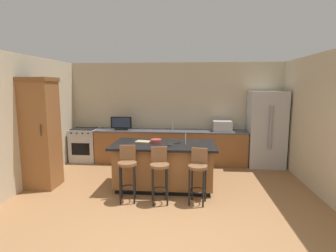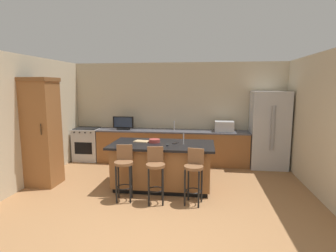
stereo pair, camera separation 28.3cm
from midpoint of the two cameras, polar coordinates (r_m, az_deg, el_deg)
ground_plane at (r=4.05m, az=-4.69°, el=-22.39°), size 16.22×16.22×0.00m
wall_back at (r=7.54m, az=0.39°, el=2.93°), size 6.28×0.12×2.70m
wall_left at (r=6.55m, az=-27.82°, el=1.11°), size 0.12×4.45×2.70m
wall_right at (r=5.98m, az=27.94°, el=0.49°), size 0.12×4.45×2.70m
counter_back at (r=7.32m, az=-0.63°, el=-4.39°), size 4.04×0.62×0.90m
kitchen_island at (r=5.59m, az=-2.28°, el=-8.26°), size 2.08×1.10×0.92m
refrigerator at (r=7.36m, az=18.91°, el=-0.63°), size 0.90×0.74×1.95m
range_oven at (r=7.91m, az=-18.09°, el=-3.79°), size 0.70×0.63×0.92m
cabinet_tower at (r=6.14m, az=-26.49°, el=-1.00°), size 0.65×0.61×2.24m
microwave at (r=7.21m, az=10.28°, el=-0.01°), size 0.48×0.36×0.27m
tv_monitor at (r=7.41m, az=-10.91°, el=0.43°), size 0.56×0.16×0.36m
sink_faucet_back at (r=7.31m, az=-0.17°, el=0.12°), size 0.02×0.02×0.24m
sink_faucet_island at (r=5.42m, az=2.23°, el=-2.70°), size 0.02×0.02×0.22m
bar_stool_left at (r=5.00m, az=-10.15°, el=-8.74°), size 0.34×0.36×1.01m
bar_stool_center at (r=4.86m, az=-3.48°, el=-9.24°), size 0.34×0.36×1.00m
bar_stool_right at (r=4.86m, az=4.67°, el=-9.44°), size 0.34×0.36×0.98m
fruit_bowl at (r=5.59m, az=-3.99°, el=-3.15°), size 0.23×0.23×0.07m
cell_phone at (r=5.51m, az=0.51°, el=-3.62°), size 0.13×0.17×0.01m
tv_remote at (r=5.34m, az=-1.14°, el=-3.95°), size 0.06×0.17×0.02m
cutting_board at (r=5.68m, az=-6.67°, el=-3.27°), size 0.34×0.26×0.02m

